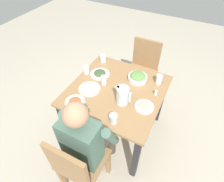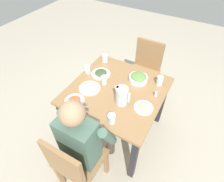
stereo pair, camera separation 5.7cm
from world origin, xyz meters
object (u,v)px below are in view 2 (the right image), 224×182
diner_near (86,137)px  water_pitcher (122,96)px  chair_far (145,69)px  salad_bowl (138,78)px  water_glass_center (105,58)px  plate_yoghurt (90,88)px  dining_table (116,97)px  chair_near (74,164)px  water_glass_by_pitcher (88,69)px  water_glass_near_left (160,81)px  plate_beans (144,107)px  plate_dolmas (101,73)px  plate_rice_curry (75,101)px  water_glass_far_right (104,80)px  salt_shaker (156,94)px  water_glass_near_right (112,119)px

diner_near → water_pitcher: 0.50m
chair_far → salad_bowl: size_ratio=4.34×
water_glass_center → salad_bowl: bearing=-14.8°
plate_yoghurt → water_glass_center: 0.52m
dining_table → chair_near: (0.01, -0.79, -0.12)m
dining_table → chair_far: bearing=87.8°
salad_bowl → water_glass_by_pitcher: water_glass_by_pitcher is taller
water_glass_near_left → water_glass_by_pitcher: bearing=-165.1°
salad_bowl → plate_beans: (0.20, -0.34, -0.03)m
plate_dolmas → chair_near: bearing=-72.7°
water_pitcher → water_glass_center: water_pitcher is taller
plate_dolmas → plate_rice_curry: (-0.00, -0.49, -0.00)m
plate_beans → plate_rice_curry: 0.68m
plate_dolmas → plate_rice_curry: plate_dolmas is taller
diner_near → water_glass_far_right: 0.64m
plate_yoghurt → water_glass_center: size_ratio=2.52×
plate_beans → plate_rice_curry: plate_beans is taller
salt_shaker → chair_near: bearing=-113.0°
water_glass_by_pitcher → water_glass_near_right: bearing=-38.9°
plate_yoghurt → water_glass_near_left: bearing=34.6°
plate_beans → water_glass_by_pitcher: water_glass_by_pitcher is taller
chair_near → water_glass_near_right: bearing=69.6°
plate_beans → plate_yoghurt: plate_yoghurt is taller
diner_near → plate_yoghurt: 0.53m
plate_beans → salt_shaker: (0.04, 0.21, 0.01)m
water_glass_far_right → water_glass_center: (-0.21, 0.36, -0.01)m
salad_bowl → dining_table: bearing=-120.3°
dining_table → plate_rice_curry: size_ratio=4.92×
dining_table → salt_shaker: (0.39, 0.11, 0.15)m
plate_dolmas → diner_near: bearing=-68.2°
water_glass_near_right → salad_bowl: bearing=91.6°
salad_bowl → salt_shaker: 0.28m
chair_far → water_pitcher: (0.10, -0.93, 0.34)m
water_glass_far_right → water_glass_center: water_glass_far_right is taller
water_glass_by_pitcher → dining_table: bearing=-11.4°
plate_beans → water_glass_center: (-0.71, 0.47, 0.03)m
plate_beans → salt_shaker: salt_shaker is taller
salad_bowl → water_glass_far_right: 0.37m
chair_far → water_pitcher: bearing=-83.9°
plate_dolmas → water_glass_near_left: (0.64, 0.16, 0.04)m
water_glass_near_right → water_glass_by_pitcher: size_ratio=0.99×
diner_near → water_glass_center: diner_near is taller
water_glass_near_left → water_glass_far_right: water_glass_near_left is taller
plate_rice_curry → water_glass_near_right: water_glass_near_right is taller
water_pitcher → salad_bowl: (0.01, 0.38, -0.05)m
chair_far → water_glass_near_left: (0.33, -0.49, 0.30)m
water_glass_near_left → chair_far: bearing=124.1°
plate_dolmas → water_glass_center: bearing=110.7°
plate_yoghurt → water_glass_by_pitcher: bearing=128.7°
water_glass_near_left → water_glass_by_pitcher: water_glass_near_left is taller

